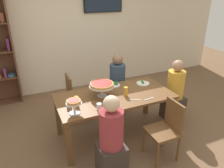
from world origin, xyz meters
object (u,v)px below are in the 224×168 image
at_px(salad_plate_near_diner, 143,83).
at_px(cutlery_knife_near, 135,100).
at_px(beer_glass_amber_tall, 76,101).
at_px(water_glass_clear_near, 69,104).
at_px(diner_near_left, 111,143).
at_px(beer_glass_amber_short, 126,91).
at_px(chair_far_left, 76,95).
at_px(personal_pizza_stand, 74,104).
at_px(cutlery_fork_near, 149,99).
at_px(diner_head_east, 174,95).
at_px(chair_near_right, 167,127).
at_px(deep_dish_pizza_stand, 102,85).
at_px(dining_table, 115,100).
at_px(salad_plate_far_diner, 114,84).
at_px(water_glass_clear_far, 99,107).
at_px(diner_far_right, 117,87).

xyz_separation_m(salad_plate_near_diner, cutlery_knife_near, (-0.42, -0.46, -0.01)).
xyz_separation_m(beer_glass_amber_tall, water_glass_clear_near, (-0.11, 0.01, -0.02)).
distance_m(beer_glass_amber_tall, water_glass_clear_near, 0.11).
xyz_separation_m(diner_near_left, beer_glass_amber_short, (0.53, 0.65, 0.32)).
height_order(chair_far_left, water_glass_clear_near, chair_far_left).
distance_m(personal_pizza_stand, cutlery_fork_near, 1.14).
xyz_separation_m(chair_far_left, water_glass_clear_near, (-0.30, -0.83, 0.31)).
xyz_separation_m(diner_head_east, chair_far_left, (-1.64, 0.73, -0.01)).
height_order(chair_near_right, beer_glass_amber_tall, beer_glass_amber_tall).
xyz_separation_m(salad_plate_near_diner, beer_glass_amber_short, (-0.48, -0.29, 0.06)).
relative_size(diner_near_left, deep_dish_pizza_stand, 2.95).
height_order(dining_table, diner_near_left, diner_near_left).
bearing_deg(salad_plate_far_diner, water_glass_clear_near, -154.72).
xyz_separation_m(chair_near_right, salad_plate_far_diner, (-0.32, 1.08, 0.28)).
bearing_deg(water_glass_clear_near, chair_far_left, 70.22).
distance_m(dining_table, beer_glass_amber_tall, 0.65).
relative_size(salad_plate_far_diner, water_glass_clear_far, 2.24).
distance_m(diner_head_east, salad_plate_near_diner, 0.65).
distance_m(deep_dish_pizza_stand, salad_plate_near_diner, 0.86).
bearing_deg(salad_plate_far_diner, salad_plate_near_diner, -16.08).
relative_size(diner_near_left, chair_far_left, 1.32).
xyz_separation_m(dining_table, personal_pizza_stand, (-0.71, -0.27, 0.23)).
height_order(diner_far_right, beer_glass_amber_tall, diner_far_right).
distance_m(diner_head_east, salad_plate_far_diner, 1.14).
height_order(beer_glass_amber_tall, cutlery_knife_near, beer_glass_amber_tall).
bearing_deg(beer_glass_amber_short, beer_glass_amber_tall, 179.69).
xyz_separation_m(diner_head_east, water_glass_clear_near, (-1.94, -0.09, 0.30)).
xyz_separation_m(diner_far_right, deep_dish_pizza_stand, (-0.60, -0.71, 0.43)).
xyz_separation_m(personal_pizza_stand, water_glass_clear_near, (-0.03, 0.20, -0.10)).
xyz_separation_m(salad_plate_near_diner, beer_glass_amber_tall, (-1.26, -0.28, 0.06)).
distance_m(chair_far_left, cutlery_knife_near, 1.23).
height_order(diner_head_east, beer_glass_amber_tall, diner_head_east).
relative_size(salad_plate_far_diner, beer_glass_amber_short, 1.49).
relative_size(diner_head_east, chair_far_left, 1.32).
distance_m(dining_table, diner_far_right, 0.88).
bearing_deg(salad_plate_far_diner, beer_glass_amber_short, -89.50).
relative_size(diner_far_right, salad_plate_far_diner, 5.31).
height_order(chair_near_right, cutlery_fork_near, chair_near_right).
bearing_deg(cutlery_knife_near, chair_near_right, -39.57).
bearing_deg(personal_pizza_stand, diner_near_left, -54.61).
height_order(dining_table, chair_far_left, chair_far_left).
relative_size(salad_plate_near_diner, water_glass_clear_far, 2.32).
height_order(deep_dish_pizza_stand, water_glass_clear_far, deep_dish_pizza_stand).
xyz_separation_m(dining_table, chair_near_right, (0.46, -0.74, -0.17)).
distance_m(dining_table, chair_near_right, 0.89).
bearing_deg(water_glass_clear_near, beer_glass_amber_tall, -3.92).
distance_m(diner_far_right, water_glass_clear_far, 1.36).
bearing_deg(chair_near_right, beer_glass_amber_short, 25.68).
relative_size(deep_dish_pizza_stand, water_glass_clear_far, 4.04).
bearing_deg(personal_pizza_stand, dining_table, 20.95).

